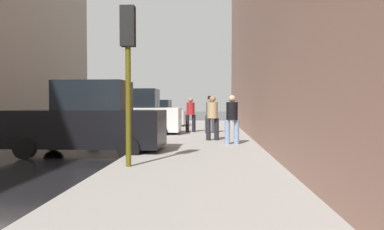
{
  "coord_description": "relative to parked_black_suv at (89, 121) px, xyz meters",
  "views": [
    {
      "loc": [
        6.37,
        -10.78,
        1.58
      ],
      "look_at": [
        5.46,
        6.66,
        1.03
      ],
      "focal_mm": 35.0,
      "sensor_mm": 36.0,
      "label": 1
    }
  ],
  "objects": [
    {
      "name": "pedestrian_in_tan_coat",
      "position": [
        3.76,
        3.25,
        0.07
      ],
      "size": [
        0.52,
        0.47,
        1.71
      ],
      "color": "black",
      "rests_on": "sidewalk"
    },
    {
      "name": "sidewalk",
      "position": [
        3.35,
        -0.39,
        -0.96
      ],
      "size": [
        4.0,
        40.0,
        0.15
      ],
      "primitive_type": "cube",
      "color": "gray",
      "rests_on": "ground_plane"
    },
    {
      "name": "pedestrian_in_jeans",
      "position": [
        4.44,
        1.89,
        0.07
      ],
      "size": [
        0.51,
        0.43,
        1.71
      ],
      "color": "#728CB2",
      "rests_on": "sidewalk"
    },
    {
      "name": "pedestrian_with_beanie",
      "position": [
        3.66,
        6.74,
        0.1
      ],
      "size": [
        0.53,
        0.49,
        1.78
      ],
      "color": "#333338",
      "rests_on": "sidewalk"
    },
    {
      "name": "parked_white_van",
      "position": [
        0.0,
        6.27,
        0.0
      ],
      "size": [
        4.6,
        2.07,
        2.25
      ],
      "color": "silver",
      "rests_on": "ground_plane"
    },
    {
      "name": "traffic_light",
      "position": [
        1.85,
        -2.84,
        1.73
      ],
      "size": [
        0.32,
        0.32,
        3.6
      ],
      "color": "#514C0F",
      "rests_on": "sidewalk"
    },
    {
      "name": "fire_hydrant",
      "position": [
        1.8,
        7.24,
        -0.54
      ],
      "size": [
        0.42,
        0.22,
        0.7
      ],
      "color": "red",
      "rests_on": "sidewalk"
    },
    {
      "name": "parked_silver_sedan",
      "position": [
        0.0,
        12.44,
        -0.18
      ],
      "size": [
        4.26,
        2.17,
        1.79
      ],
      "color": "#B7BABF",
      "rests_on": "ground_plane"
    },
    {
      "name": "parked_black_suv",
      "position": [
        0.0,
        0.0,
        0.0
      ],
      "size": [
        4.64,
        2.13,
        2.25
      ],
      "color": "black",
      "rests_on": "ground_plane"
    },
    {
      "name": "pedestrian_in_red_jacket",
      "position": [
        2.69,
        7.31,
        0.07
      ],
      "size": [
        0.52,
        0.45,
        1.71
      ],
      "color": "black",
      "rests_on": "sidewalk"
    }
  ]
}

